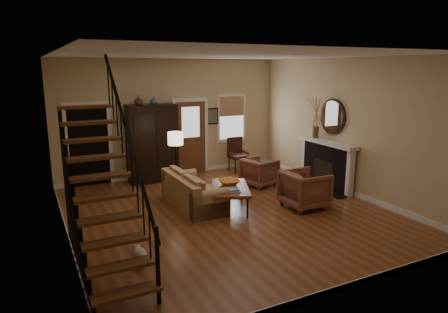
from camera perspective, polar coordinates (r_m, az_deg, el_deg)
name	(u,v)px	position (r m, az deg, el deg)	size (l,w,h in m)	color
room	(180,133)	(9.71, -6.34, 3.32)	(7.00, 7.33, 3.30)	brown
staircase	(102,168)	(6.18, -17.05, -1.63)	(0.94, 2.80, 3.20)	brown
fireplace	(327,160)	(10.59, 14.56, -0.46)	(0.33, 1.95, 2.30)	black
armoire	(152,143)	(11.00, -10.21, 1.88)	(1.30, 0.60, 2.10)	black
vase_a	(139,100)	(10.66, -12.12, 7.84)	(0.24, 0.24, 0.25)	#4C2619
vase_b	(154,101)	(10.77, -10.04, 7.87)	(0.20, 0.20, 0.21)	#334C60
sofa	(194,191)	(8.97, -4.37, -4.95)	(0.84, 1.94, 0.72)	tan
coffee_table	(230,198)	(8.81, 0.87, -5.95)	(0.78, 1.34, 0.51)	brown
bowl	(229,182)	(8.86, 0.72, -3.71)	(0.46, 0.46, 0.11)	#CA6D17
books	(232,190)	(8.41, 1.10, -4.79)	(0.25, 0.34, 0.06)	beige
armchair_left	(305,189)	(9.08, 11.46, -4.60)	(0.88, 0.91, 0.83)	maroon
armchair_right	(259,172)	(10.58, 5.08, -2.21)	(0.78, 0.80, 0.73)	maroon
floor_lamp	(176,165)	(9.61, -6.86, -1.17)	(0.36, 0.36, 1.57)	black
side_chair	(238,155)	(11.89, 2.03, 0.22)	(0.54, 0.54, 1.02)	#341B10
dog	(140,256)	(6.65, -11.97, -13.74)	(0.23, 0.39, 0.28)	beige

